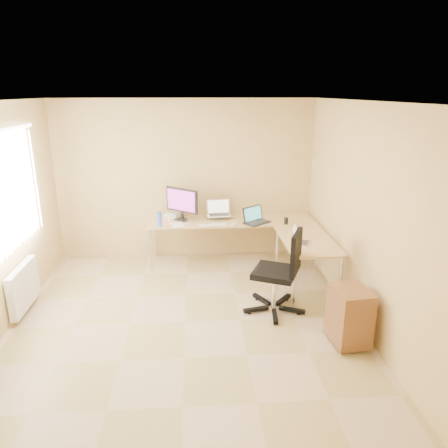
{
  "coord_description": "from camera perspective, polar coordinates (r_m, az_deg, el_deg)",
  "views": [
    {
      "loc": [
        0.16,
        -4.51,
        2.7
      ],
      "look_at": [
        0.55,
        1.1,
        0.9
      ],
      "focal_mm": 33.37,
      "sensor_mm": 36.0,
      "label": 1
    }
  ],
  "objects": [
    {
      "name": "wall_back",
      "position": [
        6.91,
        -5.26,
        5.98
      ],
      "size": [
        4.5,
        0.0,
        4.5
      ],
      "primitive_type": "plane",
      "rotation": [
        1.57,
        0.0,
        0.0
      ],
      "color": "tan",
      "rests_on": "ground"
    },
    {
      "name": "ceiling",
      "position": [
        4.51,
        -6.25,
        16.38
      ],
      "size": [
        4.5,
        4.5,
        0.0
      ],
      "primitive_type": "plane",
      "rotation": [
        3.14,
        0.0,
        0.0
      ],
      "color": "white",
      "rests_on": "ground"
    },
    {
      "name": "office_chair",
      "position": [
        5.31,
        6.97,
        -6.87
      ],
      "size": [
        0.87,
        0.87,
        1.1
      ],
      "primitive_type": "cube",
      "rotation": [
        0.0,
        0.0,
        -0.42
      ],
      "color": "black",
      "rests_on": "ground"
    },
    {
      "name": "mug",
      "position": [
        6.65,
        -7.43,
        0.74
      ],
      "size": [
        0.09,
        0.09,
        0.08
      ],
      "primitive_type": "imported",
      "rotation": [
        0.0,
        0.0,
        -0.0
      ],
      "color": "white",
      "rests_on": "desk_main"
    },
    {
      "name": "keyboard",
      "position": [
        6.38,
        -1.58,
        -0.16
      ],
      "size": [
        0.44,
        0.18,
        0.02
      ],
      "primitive_type": "cube",
      "rotation": [
        0.0,
        0.0,
        0.14
      ],
      "color": "silver",
      "rests_on": "desk_main"
    },
    {
      "name": "book_stack",
      "position": [
        6.85,
        -1.42,
        1.22
      ],
      "size": [
        0.25,
        0.3,
        0.04
      ],
      "primitive_type": "cube",
      "rotation": [
        0.0,
        0.0,
        0.22
      ],
      "color": "#248178",
      "rests_on": "desk_main"
    },
    {
      "name": "black_cup",
      "position": [
        6.51,
        8.5,
        0.42
      ],
      "size": [
        0.08,
        0.08,
        0.11
      ],
      "primitive_type": "cylinder",
      "rotation": [
        0.0,
        0.0,
        -0.27
      ],
      "color": "black",
      "rests_on": "desk_main"
    },
    {
      "name": "radiator",
      "position": [
        5.87,
        -25.74,
        -7.76
      ],
      "size": [
        0.09,
        0.8,
        0.55
      ],
      "primitive_type": "cube",
      "color": "white",
      "rests_on": "ground"
    },
    {
      "name": "desk_return",
      "position": [
        6.05,
        11.15,
        -5.32
      ],
      "size": [
        0.7,
        1.3,
        0.73
      ],
      "primitive_type": "cube",
      "color": "tan",
      "rests_on": "ground"
    },
    {
      "name": "mouse",
      "position": [
        6.4,
        1.38,
        -0.04
      ],
      "size": [
        0.1,
        0.08,
        0.03
      ],
      "primitive_type": "ellipsoid",
      "rotation": [
        0.0,
        0.0,
        -0.32
      ],
      "color": "silver",
      "rests_on": "desk_main"
    },
    {
      "name": "laptop_center",
      "position": [
        6.7,
        -0.67,
        2.18
      ],
      "size": [
        0.41,
        0.33,
        0.25
      ],
      "primitive_type": "cube",
      "rotation": [
        0.0,
        0.0,
        0.09
      ],
      "color": "silver",
      "rests_on": "desk_main"
    },
    {
      "name": "floor",
      "position": [
        5.26,
        -5.28,
        -13.23
      ],
      "size": [
        4.5,
        4.5,
        0.0
      ],
      "primitive_type": "plane",
      "color": "tan",
      "rests_on": "ground"
    },
    {
      "name": "laptop_black",
      "position": [
        6.5,
        4.56,
        1.22
      ],
      "size": [
        0.5,
        0.48,
        0.25
      ],
      "primitive_type": "cube",
      "rotation": [
        0.0,
        0.0,
        0.67
      ],
      "color": "black",
      "rests_on": "desk_main"
    },
    {
      "name": "white_box",
      "position": [
        6.85,
        -7.28,
        1.21
      ],
      "size": [
        0.22,
        0.18,
        0.07
      ],
      "primitive_type": "cube",
      "rotation": [
        0.0,
        0.0,
        -0.17
      ],
      "color": "silver",
      "rests_on": "desk_main"
    },
    {
      "name": "window",
      "position": [
        5.5,
        -27.59,
        3.65
      ],
      "size": [
        0.1,
        1.8,
        1.4
      ],
      "primitive_type": "cube",
      "color": "white",
      "rests_on": "wall_left"
    },
    {
      "name": "cabinet",
      "position": [
        4.86,
        16.78,
        -11.9
      ],
      "size": [
        0.42,
        0.49,
        0.62
      ],
      "primitive_type": "cube",
      "rotation": [
        0.0,
        0.0,
        0.13
      ],
      "color": "brown",
      "rests_on": "ground"
    },
    {
      "name": "desk_fan",
      "position": [
        6.81,
        -6.43,
        2.14
      ],
      "size": [
        0.3,
        0.3,
        0.3
      ],
      "primitive_type": "cylinder",
      "rotation": [
        0.0,
        0.0,
        -0.31
      ],
      "color": "beige",
      "rests_on": "desk_main"
    },
    {
      "name": "water_bottle",
      "position": [
        6.36,
        -8.84,
        0.63
      ],
      "size": [
        0.09,
        0.09,
        0.24
      ],
      "primitive_type": "cylinder",
      "rotation": [
        0.0,
        0.0,
        0.4
      ],
      "color": "#3659BC",
      "rests_on": "desk_main"
    },
    {
      "name": "laptop_return",
      "position": [
        5.72,
        10.61,
        -1.67
      ],
      "size": [
        0.37,
        0.33,
        0.2
      ],
      "primitive_type": "cube",
      "rotation": [
        0.0,
        0.0,
        1.18
      ],
      "color": "silver",
      "rests_on": "desk_return"
    },
    {
      "name": "monitor",
      "position": [
        6.63,
        -5.78,
        2.72
      ],
      "size": [
        0.6,
        0.53,
        0.52
      ],
      "primitive_type": "cube",
      "rotation": [
        0.0,
        0.0,
        -0.67
      ],
      "color": "black",
      "rests_on": "desk_main"
    },
    {
      "name": "cd_stack",
      "position": [
        6.61,
        -4.62,
        0.49
      ],
      "size": [
        0.15,
        0.15,
        0.03
      ],
      "primitive_type": "cylinder",
      "rotation": [
        0.0,
        0.0,
        0.34
      ],
      "color": "silver",
      "rests_on": "desk_main"
    },
    {
      "name": "wall_front",
      "position": [
        2.66,
        -6.98,
        -14.12
      ],
      "size": [
        4.5,
        0.0,
        4.5
      ],
      "primitive_type": "plane",
      "rotation": [
        -1.57,
        0.0,
        0.0
      ],
      "color": "tan",
      "rests_on": "ground"
    },
    {
      "name": "wall_right",
      "position": [
        5.11,
        18.54,
        0.89
      ],
      "size": [
        0.0,
        4.5,
        4.5
      ],
      "primitive_type": "plane",
      "rotation": [
        1.57,
        0.0,
        -1.57
      ],
      "color": "tan",
      "rests_on": "ground"
    },
    {
      "name": "papers",
      "position": [
        6.45,
        -6.38,
        -0.13
      ],
      "size": [
        0.25,
        0.31,
        0.01
      ],
      "primitive_type": "cube",
      "rotation": [
        0.0,
        0.0,
        0.25
      ],
      "color": "white",
      "rests_on": "desk_main"
    },
    {
      "name": "desk_main",
      "position": [
        6.8,
        1.03,
        -2.34
      ],
      "size": [
        2.65,
        0.7,
        0.73
      ],
      "primitive_type": "cube",
      "color": "tan",
      "rests_on": "ground"
    }
  ]
}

